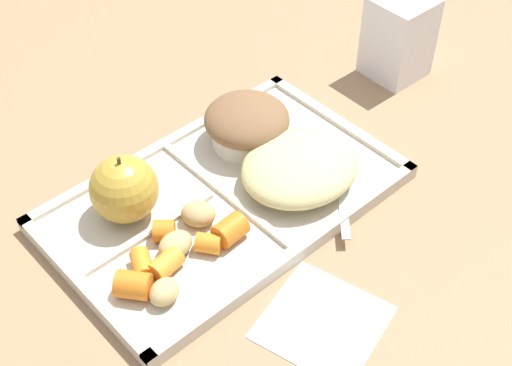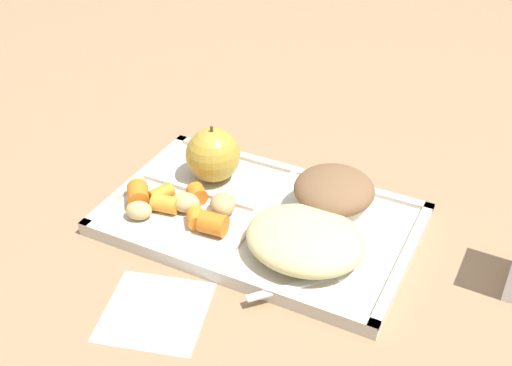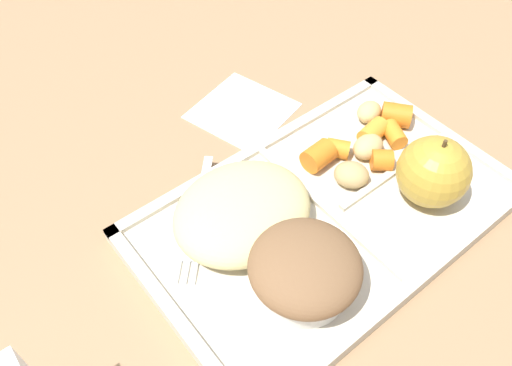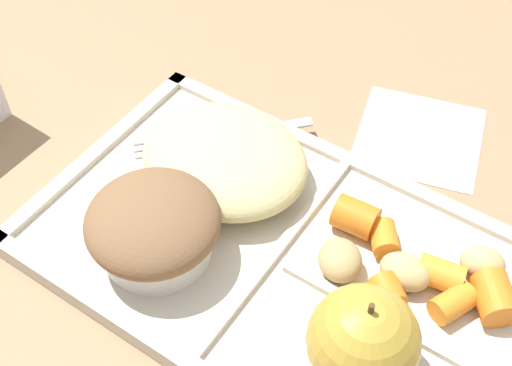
{
  "view_description": "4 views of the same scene",
  "coord_description": "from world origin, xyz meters",
  "px_view_note": "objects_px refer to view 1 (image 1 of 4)",
  "views": [
    {
      "loc": [
        -0.34,
        -0.42,
        0.56
      ],
      "look_at": [
        0.01,
        -0.04,
        0.05
      ],
      "focal_mm": 50.15,
      "sensor_mm": 36.0,
      "label": 1
    },
    {
      "loc": [
        0.27,
        -0.56,
        0.5
      ],
      "look_at": [
        -0.01,
        0.0,
        0.06
      ],
      "focal_mm": 45.57,
      "sensor_mm": 36.0,
      "label": 2
    },
    {
      "loc": [
        0.25,
        0.2,
        0.42
      ],
      "look_at": [
        0.04,
        -0.06,
        0.03
      ],
      "focal_mm": 36.16,
      "sensor_mm": 36.0,
      "label": 3
    },
    {
      "loc": [
        -0.15,
        0.25,
        0.43
      ],
      "look_at": [
        0.03,
        -0.01,
        0.06
      ],
      "focal_mm": 47.91,
      "sensor_mm": 36.0,
      "label": 4
    }
  ],
  "objects_px": {
    "lunch_tray": "(224,199)",
    "plastic_fork": "(341,180)",
    "milk_carton": "(398,37)",
    "green_apple": "(124,189)",
    "bran_muffin": "(247,124)"
  },
  "relations": [
    {
      "from": "lunch_tray",
      "to": "plastic_fork",
      "type": "relative_size",
      "value": 3.03
    },
    {
      "from": "bran_muffin",
      "to": "milk_carton",
      "type": "bearing_deg",
      "value": -3.3
    },
    {
      "from": "green_apple",
      "to": "lunch_tray",
      "type": "bearing_deg",
      "value": -27.7
    },
    {
      "from": "green_apple",
      "to": "milk_carton",
      "type": "distance_m",
      "value": 0.41
    },
    {
      "from": "green_apple",
      "to": "milk_carton",
      "type": "bearing_deg",
      "value": -1.97
    },
    {
      "from": "bran_muffin",
      "to": "plastic_fork",
      "type": "relative_size",
      "value": 0.8
    },
    {
      "from": "lunch_tray",
      "to": "bran_muffin",
      "type": "bearing_deg",
      "value": 32.35
    },
    {
      "from": "bran_muffin",
      "to": "milk_carton",
      "type": "distance_m",
      "value": 0.25
    },
    {
      "from": "lunch_tray",
      "to": "green_apple",
      "type": "distance_m",
      "value": 0.11
    },
    {
      "from": "lunch_tray",
      "to": "green_apple",
      "type": "xyz_separation_m",
      "value": [
        -0.09,
        0.05,
        0.04
      ]
    },
    {
      "from": "green_apple",
      "to": "milk_carton",
      "type": "relative_size",
      "value": 0.72
    },
    {
      "from": "lunch_tray",
      "to": "bran_muffin",
      "type": "distance_m",
      "value": 0.09
    },
    {
      "from": "plastic_fork",
      "to": "bran_muffin",
      "type": "bearing_deg",
      "value": 106.04
    },
    {
      "from": "milk_carton",
      "to": "green_apple",
      "type": "bearing_deg",
      "value": 179.11
    },
    {
      "from": "milk_carton",
      "to": "bran_muffin",
      "type": "bearing_deg",
      "value": 177.78
    }
  ]
}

